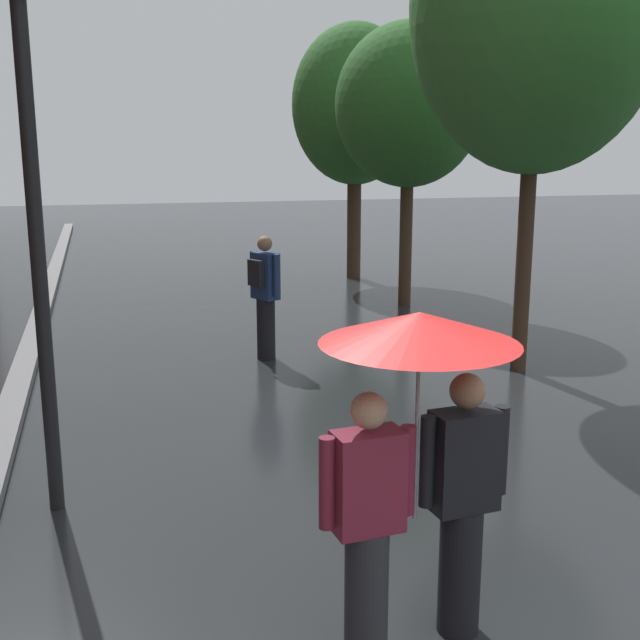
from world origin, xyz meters
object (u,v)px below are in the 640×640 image
at_px(street_tree_1, 538,7).
at_px(street_tree_3, 355,106).
at_px(street_lamp_post, 34,202).
at_px(couple_under_umbrella, 418,426).
at_px(pedestrian_walking_midground, 265,295).
at_px(street_tree_2, 409,106).

relative_size(street_tree_1, street_tree_3, 1.19).
bearing_deg(street_lamp_post, couple_under_umbrella, -48.83).
relative_size(couple_under_umbrella, pedestrian_walking_midground, 1.17).
bearing_deg(street_tree_1, couple_under_umbrella, -125.40).
xyz_separation_m(street_tree_3, pedestrian_walking_midground, (-3.42, -6.39, -2.91)).
bearing_deg(street_tree_2, street_tree_1, -92.24).
bearing_deg(pedestrian_walking_midground, street_tree_1, -24.92).
height_order(street_tree_1, pedestrian_walking_midground, street_tree_1).
relative_size(street_tree_3, street_lamp_post, 1.29).
relative_size(street_tree_2, street_lamp_post, 1.19).
height_order(street_tree_1, street_tree_2, street_tree_1).
relative_size(street_tree_1, street_tree_2, 1.29).
bearing_deg(street_tree_1, street_tree_3, 88.22).
height_order(street_tree_2, pedestrian_walking_midground, street_tree_2).
xyz_separation_m(couple_under_umbrella, street_lamp_post, (-2.16, 2.47, 1.15)).
relative_size(street_tree_2, couple_under_umbrella, 2.52).
bearing_deg(street_tree_3, street_tree_1, -91.78).
height_order(street_tree_3, pedestrian_walking_midground, street_tree_3).
bearing_deg(street_lamp_post, street_tree_3, 60.08).
distance_m(street_tree_1, couple_under_umbrella, 7.10).
bearing_deg(couple_under_umbrella, street_tree_2, 68.44).
bearing_deg(street_tree_3, street_tree_2, -91.15).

